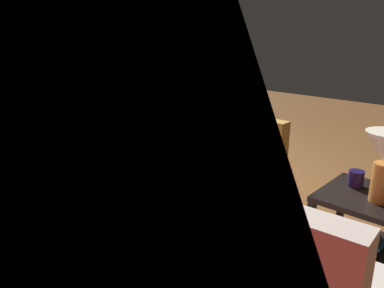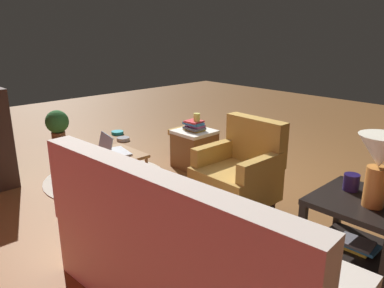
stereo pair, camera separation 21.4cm
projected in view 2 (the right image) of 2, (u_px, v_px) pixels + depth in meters
The scene contains 18 objects.
ground at pixel (214, 176), 4.52m from camera, with size 12.00×12.00×0.00m, color brown.
couch at pixel (191, 263), 2.31m from camera, with size 1.95×0.98×1.00m.
armchair at pixel (240, 173), 3.64m from camera, with size 0.69×0.70×0.87m.
side_table at pixel (360, 223), 2.69m from camera, with size 0.64×0.64×0.55m.
table_lamp at pixel (379, 159), 2.45m from camera, with size 0.30×0.30×0.50m.
small_vase at pixel (351, 182), 2.78m from camera, with size 0.12×0.12×0.12m, color #1E1447.
book_stack_shelf at pixel (357, 245), 2.75m from camera, with size 0.28×0.21×0.07m.
laptop_desk at pixel (117, 158), 3.86m from camera, with size 0.56×0.44×0.48m.
laptop at pixel (112, 149), 3.80m from camera, with size 0.36×0.31×0.21m.
wicker_hamper at pixel (194, 149), 4.76m from camera, with size 0.45×0.45×0.48m.
book_stack_hamper at pixel (194, 126), 4.67m from camera, with size 0.27×0.20×0.13m.
yellow_mug at pixel (197, 117), 4.60m from camera, with size 0.08×0.08×0.10m, color #D8D866.
tv_remote at pixel (194, 127), 4.81m from camera, with size 0.05×0.16×0.02m, color #262628.
ottoman at pixel (188, 133), 5.21m from camera, with size 0.40×0.40×0.36m.
circular_rug at pixel (106, 178), 4.45m from camera, with size 1.42×1.42×0.01m, color beige.
pet_bowl_steel at pixel (123, 139), 5.94m from camera, with size 0.20×0.20×0.05m, color silver.
pet_bowl_teal at pixel (117, 133), 6.29m from camera, with size 0.20×0.20×0.05m, color teal.
potted_plant at pixel (57, 125), 5.56m from camera, with size 0.34×0.34×0.55m.
Camera 2 is at (-2.87, 3.09, 1.71)m, focal length 35.17 mm.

